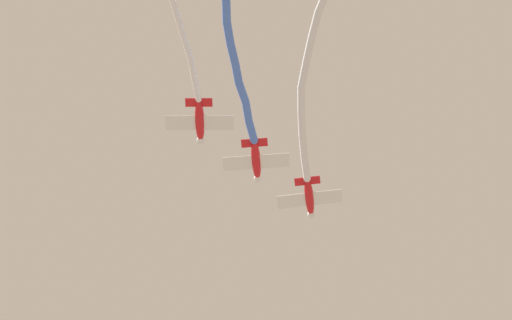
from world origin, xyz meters
The scene contains 6 objects.
airplane_lead centered at (-0.97, -5.73, 79.22)m, with size 6.19×8.10×2.00m.
smoke_trail_lead centered at (13.30, 0.21, 81.26)m, with size 22.82×13.36×4.95m.
airplane_left_wing centered at (6.29, -9.63, 79.47)m, with size 6.20×8.07×2.00m.
smoke_trail_left_wing centered at (19.64, -6.28, 79.16)m, with size 22.06×6.19×1.44m.
airplane_right_wing centered at (13.55, -13.53, 79.72)m, with size 6.18×7.98×2.00m.
smoke_trail_right_wing centered at (25.22, -10.40, 79.32)m, with size 18.91×3.98×1.47m.
Camera 1 is at (45.06, 7.31, 7.80)m, focal length 49.40 mm.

